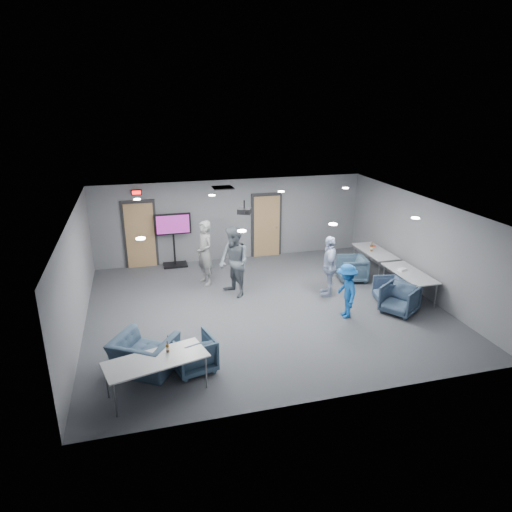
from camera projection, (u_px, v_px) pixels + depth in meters
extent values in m
plane|color=#36383D|center=(264.00, 307.00, 12.02)|extent=(9.00, 9.00, 0.00)
plane|color=silver|center=(265.00, 207.00, 11.12)|extent=(9.00, 9.00, 0.00)
cube|color=slate|center=(232.00, 220.00, 15.21)|extent=(9.00, 0.02, 2.70)
cube|color=slate|center=(327.00, 335.00, 7.93)|extent=(9.00, 0.02, 2.70)
cube|color=slate|center=(77.00, 276.00, 10.48)|extent=(0.02, 8.00, 2.70)
cube|color=slate|center=(420.00, 245.00, 12.66)|extent=(0.02, 8.00, 2.70)
cube|color=black|center=(140.00, 235.00, 14.55)|extent=(1.06, 0.06, 2.24)
cube|color=#A4774F|center=(140.00, 236.00, 14.52)|extent=(0.90, 0.05, 2.10)
cylinder|color=gray|center=(152.00, 237.00, 14.58)|extent=(0.04, 0.10, 0.04)
cube|color=black|center=(266.00, 225.00, 15.57)|extent=(1.06, 0.06, 2.24)
cube|color=#A4774F|center=(267.00, 227.00, 15.54)|extent=(0.90, 0.05, 2.10)
cylinder|color=gray|center=(277.00, 228.00, 15.60)|extent=(0.04, 0.10, 0.04)
cube|color=black|center=(136.00, 192.00, 14.07)|extent=(0.32, 0.06, 0.16)
cube|color=#FF0C0C|center=(136.00, 193.00, 14.03)|extent=(0.26, 0.02, 0.11)
cube|color=black|center=(223.00, 188.00, 13.55)|extent=(0.60, 0.60, 0.03)
cylinder|color=white|center=(141.00, 239.00, 8.76)|extent=(0.18, 0.18, 0.02)
cylinder|color=white|center=(137.00, 199.00, 12.04)|extent=(0.18, 0.18, 0.02)
cylinder|color=white|center=(242.00, 231.00, 9.24)|extent=(0.18, 0.18, 0.02)
cylinder|color=white|center=(212.00, 195.00, 12.52)|extent=(0.18, 0.18, 0.02)
cylinder|color=white|center=(333.00, 224.00, 9.73)|extent=(0.18, 0.18, 0.02)
cylinder|color=white|center=(281.00, 192.00, 13.01)|extent=(0.18, 0.18, 0.02)
cylinder|color=white|center=(415.00, 218.00, 10.21)|extent=(0.18, 0.18, 0.02)
cylinder|color=white|center=(345.00, 188.00, 13.49)|extent=(0.18, 0.18, 0.02)
imported|color=gray|center=(205.00, 253.00, 13.22)|extent=(0.66, 0.81, 1.92)
imported|color=#555E66|center=(234.00, 262.00, 12.44)|extent=(1.04, 1.16, 1.96)
imported|color=#A5B5D5|center=(329.00, 266.00, 12.51)|extent=(0.75, 1.09, 1.71)
imported|color=#18519E|center=(346.00, 291.00, 11.31)|extent=(0.61, 0.95, 1.40)
imported|color=#384E62|center=(352.00, 269.00, 13.66)|extent=(0.93, 0.91, 0.74)
imported|color=#36465E|center=(390.00, 290.00, 12.24)|extent=(0.85, 0.83, 0.67)
imported|color=#314255|center=(400.00, 299.00, 11.61)|extent=(1.13, 1.12, 0.75)
imported|color=#3D556A|center=(193.00, 354.00, 9.18)|extent=(0.97, 0.98, 0.74)
imported|color=#384C62|center=(144.00, 355.00, 9.13)|extent=(1.52, 1.47, 0.75)
cube|color=#A2A4A7|center=(375.00, 251.00, 14.12)|extent=(0.73, 1.76, 0.03)
cylinder|color=gray|center=(354.00, 255.00, 14.90)|extent=(0.04, 0.04, 0.70)
cylinder|color=gray|center=(379.00, 272.00, 13.45)|extent=(0.04, 0.04, 0.70)
cylinder|color=gray|center=(370.00, 253.00, 15.04)|extent=(0.04, 0.04, 0.70)
cylinder|color=gray|center=(396.00, 270.00, 13.59)|extent=(0.04, 0.04, 0.70)
cube|color=#A2A4A7|center=(410.00, 273.00, 12.39)|extent=(0.74, 1.77, 0.03)
cylinder|color=gray|center=(384.00, 276.00, 13.18)|extent=(0.04, 0.04, 0.70)
cylinder|color=gray|center=(416.00, 299.00, 11.71)|extent=(0.04, 0.04, 0.70)
cylinder|color=gray|center=(401.00, 274.00, 13.32)|extent=(0.04, 0.04, 0.70)
cylinder|color=gray|center=(435.00, 296.00, 11.85)|extent=(0.04, 0.04, 0.70)
cube|color=#A2A4A7|center=(156.00, 360.00, 8.34)|extent=(1.99, 1.22, 0.03)
cylinder|color=gray|center=(194.00, 357.00, 9.11)|extent=(0.04, 0.04, 0.70)
cylinder|color=gray|center=(107.00, 382.00, 8.32)|extent=(0.04, 0.04, 0.70)
cylinder|color=gray|center=(206.00, 372.00, 8.61)|extent=(0.04, 0.04, 0.70)
cylinder|color=gray|center=(115.00, 400.00, 7.82)|extent=(0.04, 0.04, 0.70)
cylinder|color=#54350E|center=(168.00, 348.00, 8.54)|extent=(0.06, 0.06, 0.17)
cylinder|color=#54350E|center=(167.00, 342.00, 8.50)|extent=(0.02, 0.02, 0.07)
cylinder|color=beige|center=(168.00, 348.00, 8.54)|extent=(0.06, 0.06, 0.06)
cylinder|color=#54350E|center=(372.00, 248.00, 14.05)|extent=(0.07, 0.07, 0.20)
cylinder|color=#54350E|center=(372.00, 244.00, 14.00)|extent=(0.03, 0.03, 0.09)
cylinder|color=beige|center=(372.00, 248.00, 14.05)|extent=(0.08, 0.08, 0.07)
cube|color=#BB3A2E|center=(373.00, 246.00, 14.49)|extent=(0.20, 0.17, 0.04)
cube|color=white|center=(402.00, 269.00, 12.54)|extent=(0.27, 0.23, 0.05)
cube|color=black|center=(175.00, 265.00, 14.95)|extent=(0.76, 0.54, 0.06)
cylinder|color=black|center=(174.00, 245.00, 14.72)|extent=(0.06, 0.06, 1.30)
cube|color=black|center=(173.00, 224.00, 14.49)|extent=(1.14, 0.07, 0.67)
cube|color=#781A6E|center=(173.00, 224.00, 14.44)|extent=(1.03, 0.01, 0.59)
cylinder|color=black|center=(244.00, 204.00, 11.94)|extent=(0.04, 0.04, 0.22)
cube|color=black|center=(244.00, 211.00, 12.00)|extent=(0.43, 0.41, 0.14)
cylinder|color=black|center=(246.00, 212.00, 11.86)|extent=(0.08, 0.06, 0.08)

